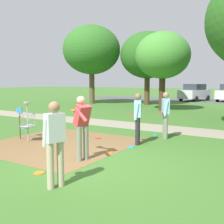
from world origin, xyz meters
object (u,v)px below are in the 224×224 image
Objects in this scene: tree_mid_right at (147,55)px; frisbee_far_left at (39,173)px; frisbee_scattered_a at (131,147)px; player_throwing at (82,124)px; player_waiting_right at (55,139)px; disc_golf_basket at (27,120)px; frisbee_mid_grass at (110,152)px; parked_car_leftmost at (195,92)px; frisbee_by_tee at (155,134)px; player_waiting_left at (165,112)px; frisbee_near_basket at (98,138)px; tree_far_right at (92,50)px; tree_mid_center at (163,56)px; frisbee_scattered_b at (24,128)px; player_foreground_watching at (138,116)px.

frisbee_far_left is at bearing -72.17° from tree_mid_right.
tree_mid_right reaches higher than frisbee_scattered_a.
player_throwing is 1.91m from player_waiting_right.
disc_golf_basket reaches higher than frisbee_mid_grass.
parked_car_leftmost is at bearing 99.86° from player_waiting_right.
tree_mid_right is (-6.29, 12.65, 4.43)m from frisbee_by_tee.
player_throwing is 3.90m from player_waiting_left.
player_waiting_left and player_waiting_right have the same top height.
frisbee_by_tee is (1.48, 1.83, 0.00)m from frisbee_near_basket.
player_waiting_right is at bearing -78.94° from frisbee_mid_grass.
tree_far_right is (-11.38, 11.15, 5.05)m from frisbee_by_tee.
tree_far_right is (-11.87, 17.17, 4.09)m from player_waiting_right.
parked_car_leftmost is (-0.83, 11.47, -3.00)m from tree_mid_center.
player_waiting_right reaches higher than frisbee_scattered_b.
frisbee_mid_grass and frisbee_scattered_b have the same top height.
disc_golf_basket is 6.13× the size of frisbee_near_basket.
player_throwing is at bearing -102.93° from frisbee_scattered_a.
player_waiting_right is 3.81m from frisbee_scattered_a.
tree_mid_right is 8.52m from parked_car_leftmost.
frisbee_far_left is 0.05× the size of parked_car_leftmost.
frisbee_by_tee is at bearing -63.55° from tree_mid_right.
frisbee_far_left is at bearing -74.24° from frisbee_near_basket.
disc_golf_basket is 2.60m from frisbee_near_basket.
frisbee_mid_grass is 0.04× the size of tree_mid_right.
player_foreground_watching is 8.14× the size of frisbee_by_tee.
player_waiting_right is at bearing -85.48° from player_foreground_watching.
frisbee_scattered_a is 12.12m from tree_mid_center.
frisbee_mid_grass is at bearing -103.20° from player_waiting_left.
player_throwing is 0.31× the size of tree_mid_center.
player_foreground_watching is at bearing 80.62° from player_throwing.
frisbee_scattered_b is (-4.05, -0.01, 0.00)m from frisbee_near_basket.
player_throwing reaches higher than frisbee_scattered_b.
tree_mid_right is at bearing 117.69° from player_waiting_left.
tree_mid_right is at bearing 116.45° from frisbee_by_tee.
frisbee_mid_grass is at bearing 80.00° from player_throwing.
parked_car_leftmost reaches higher than player_throwing.
tree_mid_right is 5.34m from tree_far_right.
frisbee_near_basket is at bearing -83.32° from parked_car_leftmost.
frisbee_far_left is at bearing -97.02° from player_throwing.
player_throwing is 19.45m from tree_far_right.
frisbee_by_tee and frisbee_far_left have the same top height.
disc_golf_basket reaches higher than frisbee_by_tee.
tree_mid_center is at bearing 77.46° from frisbee_scattered_b.
parked_car_leftmost is (-3.81, 24.35, -0.06)m from player_throwing.
frisbee_near_basket is at bearing 115.18° from player_waiting_right.
frisbee_scattered_a is (3.55, 1.12, -0.74)m from disc_golf_basket.
frisbee_scattered_b is at bearing -87.01° from tree_mid_right.
disc_golf_basket is 6.55× the size of frisbee_scattered_a.
player_waiting_right is at bearing -80.14° from parked_car_leftmost.
tree_far_right is (-11.58, 13.50, 5.05)m from frisbee_scattered_a.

